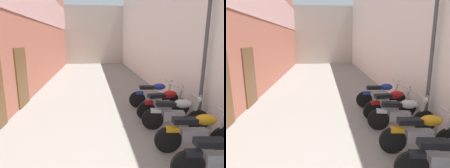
{
  "view_description": "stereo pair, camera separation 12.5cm",
  "coord_description": "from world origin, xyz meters",
  "views": [
    {
      "loc": [
        -0.27,
        0.16,
        2.49
      ],
      "look_at": [
        0.28,
        5.71,
        1.24
      ],
      "focal_mm": 31.94,
      "sensor_mm": 36.0,
      "label": 1
    },
    {
      "loc": [
        -0.15,
        0.15,
        2.49
      ],
      "look_at": [
        0.28,
        5.71,
        1.24
      ],
      "focal_mm": 31.94,
      "sensor_mm": 36.0,
      "label": 2
    }
  ],
  "objects": [
    {
      "name": "street_lamp",
      "position": [
        2.69,
        5.35,
        2.61
      ],
      "size": [
        0.79,
        0.18,
        4.45
      ],
      "color": "#47474C",
      "rests_on": "ground"
    },
    {
      "name": "building_left",
      "position": [
        -3.13,
        10.5,
        3.06
      ],
      "size": [
        0.45,
        21.13,
        6.09
      ],
      "color": "#B76651",
      "rests_on": "ground"
    },
    {
      "name": "motorcycle_third",
      "position": [
        2.0,
        3.06,
        0.5
      ],
      "size": [
        1.85,
        0.58,
        1.04
      ],
      "color": "black",
      "rests_on": "ground"
    },
    {
      "name": "motorcycle_fourth",
      "position": [
        2.0,
        4.02,
        0.5
      ],
      "size": [
        1.85,
        0.58,
        1.04
      ],
      "color": "black",
      "rests_on": "ground"
    },
    {
      "name": "motorcycle_sixth",
      "position": [
        2.0,
        6.05,
        0.5
      ],
      "size": [
        1.84,
        0.58,
        1.04
      ],
      "color": "black",
      "rests_on": "ground"
    },
    {
      "name": "building_right",
      "position": [
        3.14,
        10.56,
        3.42
      ],
      "size": [
        0.45,
        21.13,
        6.85
      ],
      "color": "silver",
      "rests_on": "ground"
    },
    {
      "name": "building_far_end",
      "position": [
        0.0,
        22.13,
        2.9
      ],
      "size": [
        8.88,
        2.0,
        5.81
      ],
      "primitive_type": "cube",
      "color": "beige",
      "rests_on": "ground"
    },
    {
      "name": "motorcycle_fifth",
      "position": [
        2.0,
        5.15,
        0.5
      ],
      "size": [
        1.84,
        0.58,
        1.04
      ],
      "color": "black",
      "rests_on": "ground"
    },
    {
      "name": "ground_plane",
      "position": [
        0.0,
        8.57,
        0.0
      ],
      "size": [
        37.13,
        37.13,
        0.0
      ],
      "primitive_type": "plane",
      "color": "gray"
    },
    {
      "name": "motorcycle_seventh",
      "position": [
        2.0,
        7.12,
        0.5
      ],
      "size": [
        1.85,
        0.58,
        1.04
      ],
      "color": "black",
      "rests_on": "ground"
    }
  ]
}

